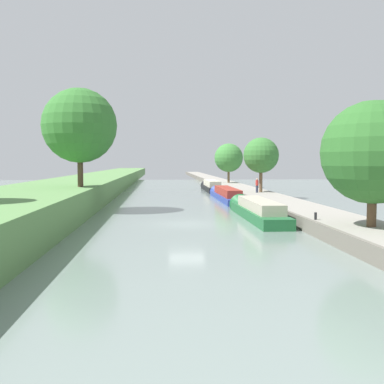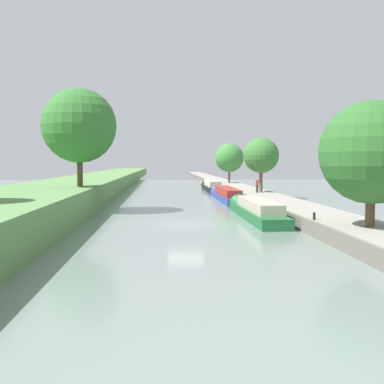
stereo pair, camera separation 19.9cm
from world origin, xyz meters
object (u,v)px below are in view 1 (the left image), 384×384
Objects in this scene: narrowboat_green at (256,210)px; narrowboat_black at (211,186)px; narrowboat_blue at (225,195)px; person_walking at (257,185)px; mooring_bollard_near at (316,216)px; mooring_bollard_far at (217,182)px.

narrowboat_black is (0.23, 33.73, 0.04)m from narrowboat_green.
narrowboat_green is 0.86× the size of narrowboat_blue.
narrowboat_green is 16.89m from person_walking.
person_walking is 3.69× the size of mooring_bollard_near.
mooring_bollard_far is (-1.64, 23.61, -0.65)m from person_walking.
narrowboat_green is 17.00m from narrowboat_blue.
person_walking is (3.41, -17.28, 1.06)m from narrowboat_black.
narrowboat_black is 8.50× the size of person_walking.
person_walking is at bearing 77.53° from narrowboat_green.
mooring_bollard_far is at bearing 90.00° from mooring_bollard_near.
narrowboat_black is 31.36× the size of mooring_bollard_near.
narrowboat_green is at bearing -92.86° from mooring_bollard_far.
person_walking reaches higher than narrowboat_black.
narrowboat_black is at bearing 89.62° from narrowboat_green.
mooring_bollard_near is (2.00, -8.06, 0.45)m from narrowboat_green.
person_walking reaches higher than mooring_bollard_far.
narrowboat_green reaches higher than mooring_bollard_near.
mooring_bollard_near is (1.94, -25.06, 0.47)m from narrowboat_blue.
narrowboat_black reaches higher than mooring_bollard_far.
narrowboat_black is at bearing 89.42° from narrowboat_blue.
mooring_bollard_near is 48.12m from mooring_bollard_far.
narrowboat_black is at bearing 101.17° from person_walking.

